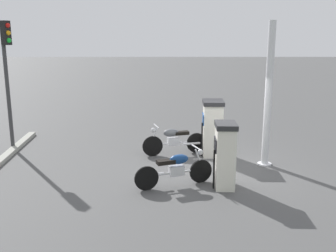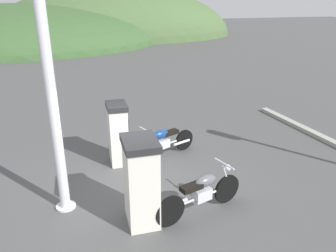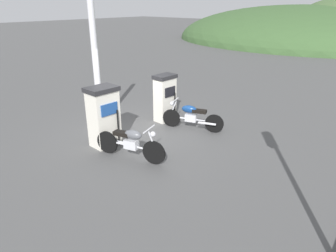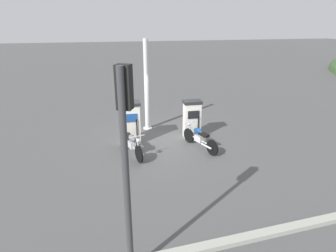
{
  "view_description": "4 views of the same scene",
  "coord_description": "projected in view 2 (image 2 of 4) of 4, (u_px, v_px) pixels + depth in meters",
  "views": [
    {
      "loc": [
        1.4,
        10.11,
        3.57
      ],
      "look_at": [
        1.37,
        -0.18,
        1.18
      ],
      "focal_mm": 41.39,
      "sensor_mm": 36.0,
      "label": 1
    },
    {
      "loc": [
        -1.11,
        -6.47,
        4.0
      ],
      "look_at": [
        1.01,
        0.23,
        1.28
      ],
      "focal_mm": 35.33,
      "sensor_mm": 36.0,
      "label": 2
    },
    {
      "loc": [
        6.53,
        -6.1,
        3.8
      ],
      "look_at": [
        1.71,
        -0.52,
        0.79
      ],
      "focal_mm": 32.48,
      "sensor_mm": 36.0,
      "label": 3
    },
    {
      "loc": [
        10.72,
        -2.22,
        4.66
      ],
      "look_at": [
        0.95,
        0.04,
        0.93
      ],
      "focal_mm": 30.32,
      "sensor_mm": 36.0,
      "label": 4
    }
  ],
  "objects": [
    {
      "name": "fuel_pump_far",
      "position": [
        118.0,
        133.0,
        8.37
      ],
      "size": [
        0.56,
        0.76,
        1.59
      ],
      "color": "silver",
      "rests_on": "ground"
    },
    {
      "name": "canopy_support_pole",
      "position": [
        54.0,
        119.0,
        6.09
      ],
      "size": [
        0.4,
        0.4,
        3.99
      ],
      "color": "silver",
      "rests_on": "ground"
    },
    {
      "name": "motorcycle_near_pump",
      "position": [
        202.0,
        192.0,
        6.45
      ],
      "size": [
        1.98,
        0.73,
        0.95
      ],
      "color": "black",
      "rests_on": "ground"
    },
    {
      "name": "ground_plane",
      "position": [
        129.0,
        187.0,
        7.51
      ],
      "size": [
        120.0,
        120.0,
        0.0
      ],
      "primitive_type": "plane",
      "color": "#4C4C4C"
    },
    {
      "name": "fuel_pump_near",
      "position": [
        141.0,
        181.0,
        6.06
      ],
      "size": [
        0.68,
        0.85,
        1.7
      ],
      "color": "silver",
      "rests_on": "ground"
    },
    {
      "name": "distant_hill_main",
      "position": [
        20.0,
        43.0,
        31.58
      ],
      "size": [
        26.72,
        22.62,
        7.2
      ],
      "color": "#38562D",
      "rests_on": "ground"
    },
    {
      "name": "motorcycle_far_pump",
      "position": [
        163.0,
        141.0,
        8.77
      ],
      "size": [
        1.9,
        0.85,
        0.93
      ],
      "color": "black",
      "rests_on": "ground"
    },
    {
      "name": "distant_hill_secondary",
      "position": [
        116.0,
        37.0,
        37.02
      ],
      "size": [
        26.55,
        16.67,
        10.68
      ],
      "color": "#476038",
      "rests_on": "ground"
    }
  ]
}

